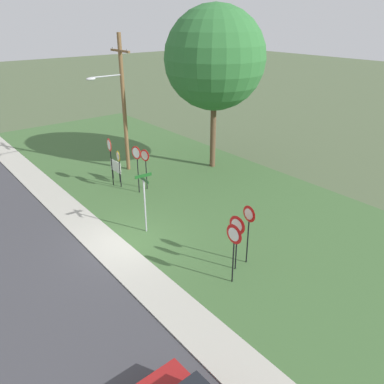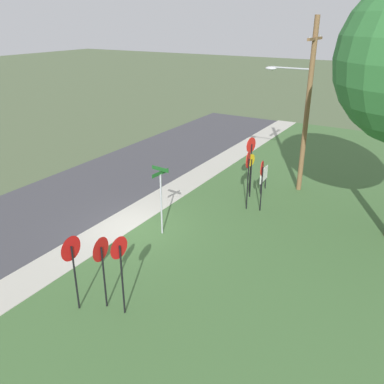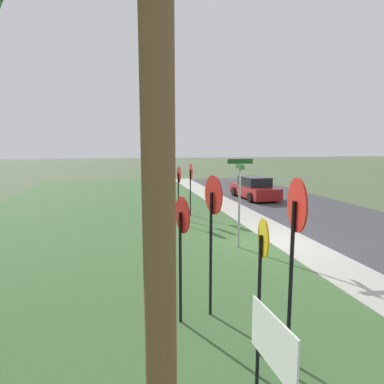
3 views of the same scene
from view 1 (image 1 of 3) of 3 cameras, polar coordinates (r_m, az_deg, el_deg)
name	(u,v)px [view 1 (image 1 of 3)]	position (r m, az deg, el deg)	size (l,w,h in m)	color
ground_plane	(126,243)	(17.66, -9.70, -7.40)	(160.00, 160.00, 0.00)	#4C5B3D
road_asphalt	(14,285)	(16.40, -24.74, -12.41)	(44.00, 6.40, 0.01)	#3D3D42
sidewalk_strip	(110,248)	(17.35, -12.01, -8.14)	(44.00, 1.60, 0.06)	#ADAA9E
grass_median	(224,205)	(20.73, 4.82, -1.89)	(44.00, 12.00, 0.04)	#3D6033
stop_sign_near_left	(137,159)	(21.50, -8.15, 4.82)	(0.73, 0.14, 2.75)	black
stop_sign_near_right	(110,151)	(22.72, -12.02, 5.87)	(0.74, 0.16, 2.87)	black
stop_sign_far_left	(145,161)	(22.01, -6.92, 4.58)	(0.66, 0.15, 2.40)	black
stop_sign_far_center	(119,162)	(22.58, -10.76, 4.42)	(0.60, 0.13, 2.21)	black
yield_sign_near_left	(237,230)	(14.85, 6.62, -5.66)	(0.75, 0.12, 2.38)	black
yield_sign_near_right	(234,240)	(14.10, 6.15, -7.08)	(0.76, 0.10, 2.48)	black
yield_sign_far_left	(248,221)	(15.23, 8.33, -4.31)	(0.68, 0.11, 2.59)	black
street_name_post	(145,198)	(17.53, -7.01, -0.88)	(0.96, 0.81, 2.89)	#9EA0A8
utility_pole	(121,100)	(24.42, -10.40, 13.18)	(2.10, 2.38, 8.33)	brown
notice_board	(116,167)	(23.84, -11.19, 3.60)	(1.10, 0.09, 1.25)	black
oak_tree_left	(215,59)	(24.39, 3.38, 19.06)	(6.11, 6.11, 9.91)	brown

